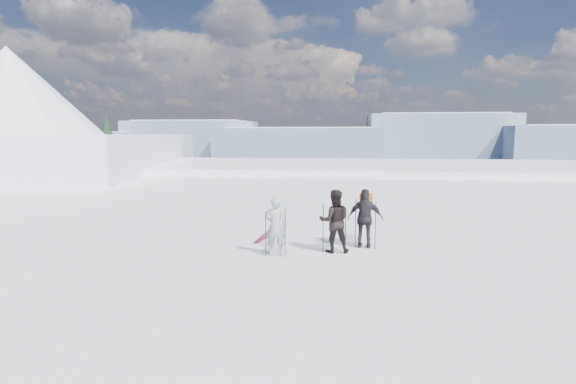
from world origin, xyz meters
name	(u,v)px	position (x,y,z in m)	size (l,w,h in m)	color
lake_basin	(344,242)	(0.00, 30.00, -6.50)	(820.00, 820.00, 71.62)	white
far_mountain_range	(369,144)	(29.60, 454.78, -7.19)	(770.00, 110.00, 53.00)	slate
near_ridge	(59,204)	(-26.59, 29.31, -3.50)	(31.37, 35.68, 25.62)	white
skier_grey	(275,226)	(-2.10, 1.59, 0.76)	(0.55, 0.36, 1.52)	#8D949A
skier_dark	(334,221)	(-0.62, 2.09, 0.83)	(0.81, 0.63, 1.66)	black
skier_pack	(365,218)	(0.21, 2.64, 0.81)	(0.95, 0.40, 1.62)	black
backpack	(367,179)	(0.24, 2.89, 1.85)	(0.35, 0.19, 0.46)	orange
ski_poles	(327,229)	(-0.79, 2.02, 0.64)	(2.84, 1.11, 1.37)	black
skis_loose	(265,237)	(-2.71, 3.57, 0.01)	(0.47, 1.70, 0.03)	black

